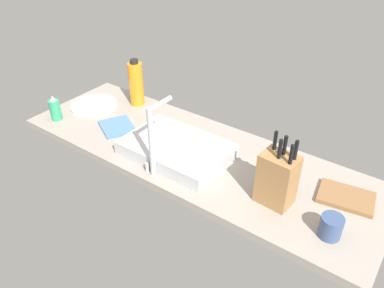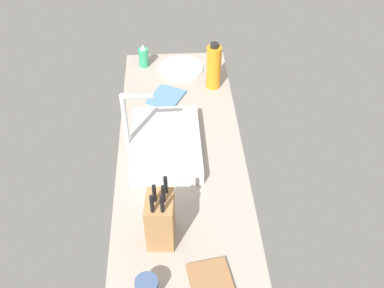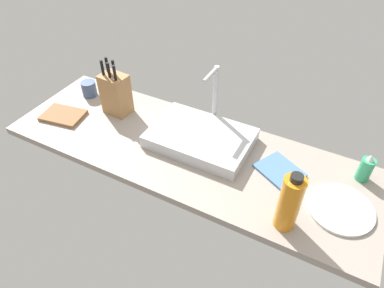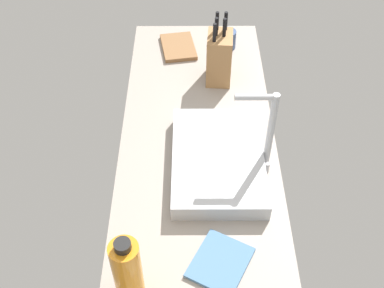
# 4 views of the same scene
# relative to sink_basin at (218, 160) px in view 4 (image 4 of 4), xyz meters

# --- Properties ---
(countertop_slab) EXTENTS (1.72, 0.57, 0.04)m
(countertop_slab) POSITION_rel_sink_basin_xyz_m (-0.04, -0.07, -0.05)
(countertop_slab) COLOR gray
(countertop_slab) RESTS_ON ground
(sink_basin) EXTENTS (0.46, 0.31, 0.06)m
(sink_basin) POSITION_rel_sink_basin_xyz_m (0.00, 0.00, 0.00)
(sink_basin) COLOR #B7BABF
(sink_basin) RESTS_ON countertop_slab
(faucet) EXTENTS (0.06, 0.14, 0.31)m
(faucet) POSITION_rel_sink_basin_xyz_m (-0.01, 0.16, 0.15)
(faucet) COLOR #B7BABF
(faucet) RESTS_ON countertop_slab
(knife_block) EXTENTS (0.14, 0.11, 0.29)m
(knife_block) POSITION_rel_sink_basin_xyz_m (-0.49, 0.02, 0.08)
(knife_block) COLOR #9E7042
(knife_block) RESTS_ON countertop_slab
(cutting_board) EXTENTS (0.23, 0.17, 0.02)m
(cutting_board) POSITION_rel_sink_basin_xyz_m (-0.71, -0.15, -0.02)
(cutting_board) COLOR brown
(cutting_board) RESTS_ON countertop_slab
(water_bottle) EXTENTS (0.08, 0.08, 0.26)m
(water_bottle) POSITION_rel_sink_basin_xyz_m (0.48, -0.26, 0.09)
(water_bottle) COLOR orange
(water_bottle) RESTS_ON countertop_slab
(dish_towel) EXTENTS (0.23, 0.22, 0.01)m
(dish_towel) POSITION_rel_sink_basin_xyz_m (0.38, -0.01, -0.02)
(dish_towel) COLOR teal
(dish_towel) RESTS_ON countertop_slab
(coffee_mug) EXTENTS (0.08, 0.08, 0.08)m
(coffee_mug) POSITION_rel_sink_basin_xyz_m (-0.72, 0.07, 0.01)
(coffee_mug) COLOR #384C75
(coffee_mug) RESTS_ON countertop_slab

